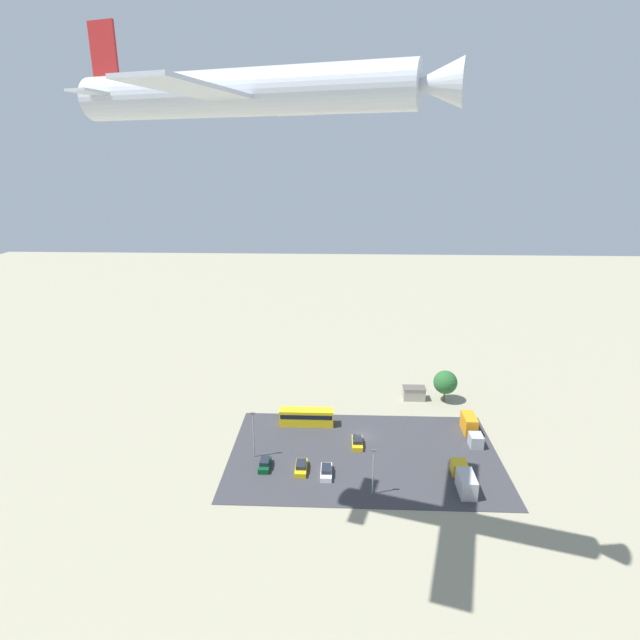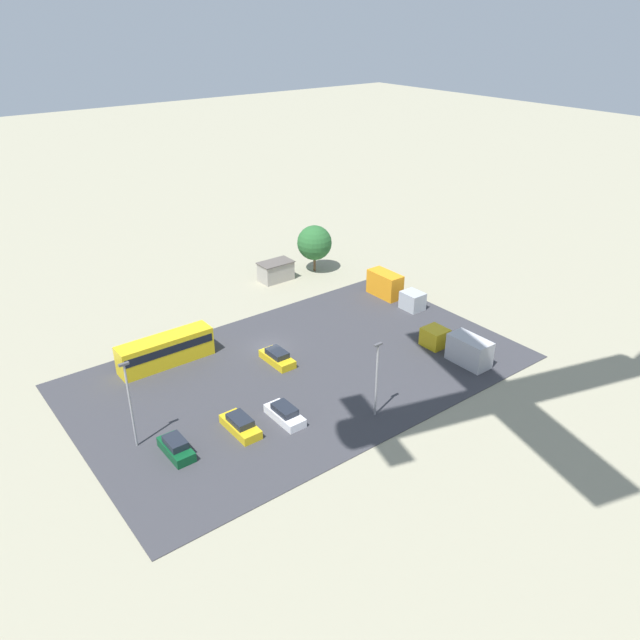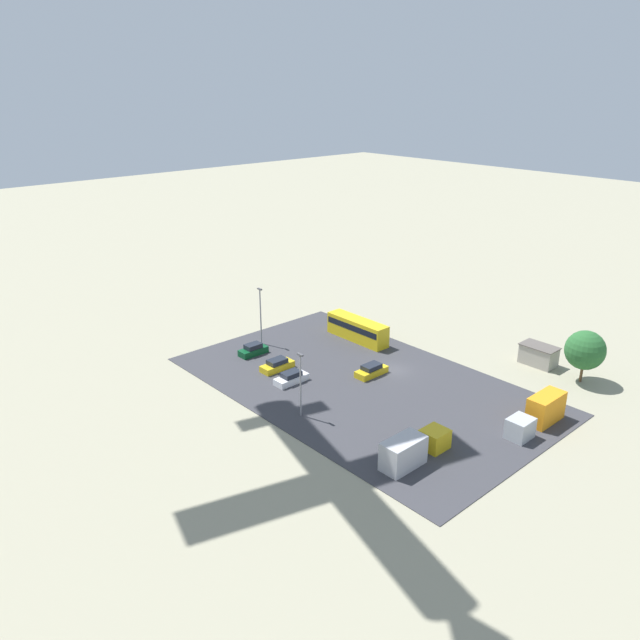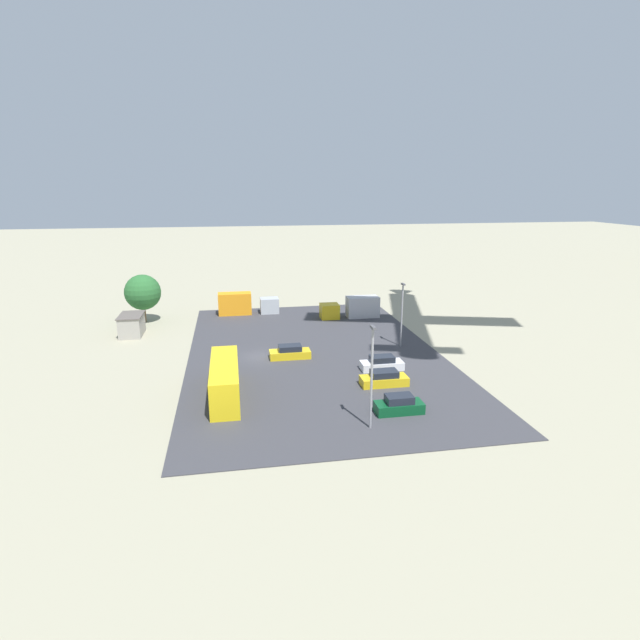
{
  "view_description": "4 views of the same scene",
  "coord_description": "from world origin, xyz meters",
  "px_view_note": "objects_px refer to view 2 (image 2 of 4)",
  "views": [
    {
      "loc": [
        4.71,
        84.64,
        50.06
      ],
      "look_at": [
        7.38,
        19.25,
        29.39
      ],
      "focal_mm": 28.0,
      "sensor_mm": 36.0,
      "label": 1
    },
    {
      "loc": [
        34.0,
        53.92,
        35.85
      ],
      "look_at": [
        0.16,
        9.94,
        7.75
      ],
      "focal_mm": 35.0,
      "sensor_mm": 36.0,
      "label": 2
    },
    {
      "loc": [
        -50.16,
        58.98,
        36.78
      ],
      "look_at": [
        5.98,
        8.25,
        7.83
      ],
      "focal_mm": 35.0,
      "sensor_mm": 36.0,
      "label": 3
    },
    {
      "loc": [
        55.6,
        -2.84,
        19.32
      ],
      "look_at": [
        -2.37,
        7.52,
        3.5
      ],
      "focal_mm": 28.0,
      "sensor_mm": 36.0,
      "label": 4
    }
  ],
  "objects_px": {
    "parked_truck_1": "(459,347)",
    "shed_building": "(276,271)",
    "parked_car_2": "(240,425)",
    "parked_truck_0": "(392,289)",
    "parked_car_3": "(285,414)",
    "parked_car_0": "(176,448)",
    "parked_car_1": "(277,357)",
    "bus": "(166,350)"
  },
  "relations": [
    {
      "from": "bus",
      "to": "parked_car_2",
      "type": "xyz_separation_m",
      "value": [
        -0.11,
        15.61,
        -1.15
      ]
    },
    {
      "from": "parked_car_2",
      "to": "parked_truck_1",
      "type": "height_order",
      "value": "parked_truck_1"
    },
    {
      "from": "parked_car_2",
      "to": "parked_truck_0",
      "type": "xyz_separation_m",
      "value": [
        -31.58,
        -12.75,
        0.9
      ]
    },
    {
      "from": "parked_car_3",
      "to": "parked_truck_1",
      "type": "distance_m",
      "value": 22.42
    },
    {
      "from": "parked_car_0",
      "to": "parked_car_1",
      "type": "relative_size",
      "value": 0.9
    },
    {
      "from": "parked_car_2",
      "to": "parked_truck_0",
      "type": "bearing_deg",
      "value": 21.99
    },
    {
      "from": "bus",
      "to": "parked_truck_1",
      "type": "bearing_deg",
      "value": 54.6
    },
    {
      "from": "bus",
      "to": "parked_car_1",
      "type": "distance_m",
      "value": 12.35
    },
    {
      "from": "bus",
      "to": "parked_truck_0",
      "type": "xyz_separation_m",
      "value": [
        -31.7,
        2.86,
        -0.25
      ]
    },
    {
      "from": "parked_car_2",
      "to": "parked_truck_1",
      "type": "relative_size",
      "value": 0.53
    },
    {
      "from": "parked_car_1",
      "to": "parked_truck_0",
      "type": "xyz_separation_m",
      "value": [
        -21.81,
        -4.46,
        0.9
      ]
    },
    {
      "from": "parked_car_2",
      "to": "parked_car_3",
      "type": "bearing_deg",
      "value": -14.09
    },
    {
      "from": "parked_car_1",
      "to": "parked_truck_0",
      "type": "relative_size",
      "value": 0.51
    },
    {
      "from": "bus",
      "to": "parked_car_0",
      "type": "distance_m",
      "value": 16.28
    },
    {
      "from": "parked_truck_1",
      "to": "parked_car_3",
      "type": "bearing_deg",
      "value": 174.15
    },
    {
      "from": "parked_car_0",
      "to": "parked_car_3",
      "type": "distance_m",
      "value": 10.72
    },
    {
      "from": "parked_car_0",
      "to": "parked_car_3",
      "type": "relative_size",
      "value": 0.92
    },
    {
      "from": "parked_car_2",
      "to": "parked_truck_0",
      "type": "relative_size",
      "value": 0.51
    },
    {
      "from": "parked_car_2",
      "to": "parked_car_0",
      "type": "bearing_deg",
      "value": 174.7
    },
    {
      "from": "parked_truck_1",
      "to": "shed_building",
      "type": "bearing_deg",
      "value": 96.74
    },
    {
      "from": "parked_car_1",
      "to": "parked_truck_1",
      "type": "bearing_deg",
      "value": 145.27
    },
    {
      "from": "bus",
      "to": "parked_truck_1",
      "type": "distance_m",
      "value": 32.76
    },
    {
      "from": "parked_car_2",
      "to": "parked_car_3",
      "type": "xyz_separation_m",
      "value": [
        -4.31,
        1.08,
        -0.0
      ]
    },
    {
      "from": "bus",
      "to": "parked_car_3",
      "type": "distance_m",
      "value": 17.31
    },
    {
      "from": "parked_car_3",
      "to": "parked_truck_1",
      "type": "relative_size",
      "value": 0.52
    },
    {
      "from": "shed_building",
      "to": "parked_truck_0",
      "type": "relative_size",
      "value": 0.53
    },
    {
      "from": "shed_building",
      "to": "parked_truck_1",
      "type": "relative_size",
      "value": 0.56
    },
    {
      "from": "parked_car_3",
      "to": "bus",
      "type": "bearing_deg",
      "value": 104.82
    },
    {
      "from": "shed_building",
      "to": "parked_car_2",
      "type": "relative_size",
      "value": 1.05
    },
    {
      "from": "parked_truck_0",
      "to": "parked_car_2",
      "type": "bearing_deg",
      "value": 21.99
    },
    {
      "from": "parked_car_0",
      "to": "bus",
      "type": "bearing_deg",
      "value": -112.32
    },
    {
      "from": "parked_car_0",
      "to": "parked_truck_0",
      "type": "relative_size",
      "value": 0.46
    },
    {
      "from": "parked_truck_0",
      "to": "parked_car_0",
      "type": "bearing_deg",
      "value": 17.82
    },
    {
      "from": "parked_car_0",
      "to": "parked_car_2",
      "type": "distance_m",
      "value": 6.31
    },
    {
      "from": "parked_car_0",
      "to": "parked_truck_1",
      "type": "height_order",
      "value": "parked_truck_1"
    },
    {
      "from": "bus",
      "to": "parked_car_3",
      "type": "relative_size",
      "value": 2.32
    },
    {
      "from": "shed_building",
      "to": "parked_car_1",
      "type": "distance_m",
      "value": 23.68
    },
    {
      "from": "shed_building",
      "to": "bus",
      "type": "relative_size",
      "value": 0.46
    },
    {
      "from": "bus",
      "to": "parked_car_0",
      "type": "relative_size",
      "value": 2.52
    },
    {
      "from": "parked_car_1",
      "to": "parked_car_2",
      "type": "distance_m",
      "value": 12.82
    },
    {
      "from": "shed_building",
      "to": "parked_truck_0",
      "type": "xyz_separation_m",
      "value": [
        -8.7,
        15.25,
        0.2
      ]
    },
    {
      "from": "bus",
      "to": "parked_truck_1",
      "type": "relative_size",
      "value": 1.2
    }
  ]
}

